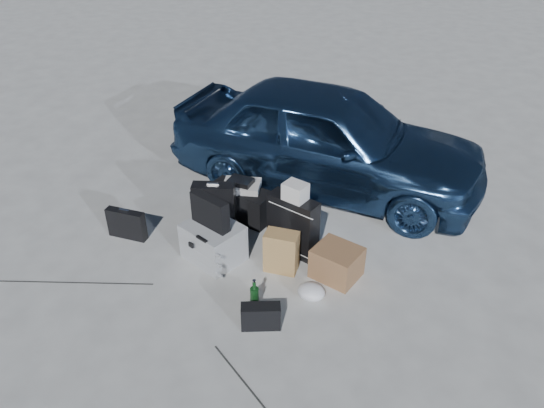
{
  "coord_description": "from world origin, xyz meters",
  "views": [
    {
      "loc": [
        1.76,
        -3.52,
        3.46
      ],
      "look_at": [
        0.18,
        0.85,
        0.46
      ],
      "focal_mm": 35.0,
      "sensor_mm": 36.0,
      "label": 1
    }
  ],
  "objects_px": {
    "car": "(327,138)",
    "duffel_bag": "(241,203)",
    "cardboard_box": "(337,263)",
    "suitcase_right": "(293,225)",
    "green_bottle": "(254,295)",
    "briefcase": "(127,224)",
    "pelican_case": "(213,242)",
    "suitcase_left": "(215,208)"
  },
  "relations": [
    {
      "from": "cardboard_box",
      "to": "green_bottle",
      "type": "height_order",
      "value": "cardboard_box"
    },
    {
      "from": "pelican_case",
      "to": "car",
      "type": "bearing_deg",
      "value": 92.56
    },
    {
      "from": "suitcase_left",
      "to": "pelican_case",
      "type": "bearing_deg",
      "value": -83.67
    },
    {
      "from": "suitcase_right",
      "to": "duffel_bag",
      "type": "relative_size",
      "value": 0.88
    },
    {
      "from": "suitcase_right",
      "to": "car",
      "type": "bearing_deg",
      "value": 109.47
    },
    {
      "from": "duffel_bag",
      "to": "pelican_case",
      "type": "bearing_deg",
      "value": -74.84
    },
    {
      "from": "pelican_case",
      "to": "suitcase_left",
      "type": "relative_size",
      "value": 0.93
    },
    {
      "from": "suitcase_left",
      "to": "duffel_bag",
      "type": "relative_size",
      "value": 0.81
    },
    {
      "from": "suitcase_right",
      "to": "duffel_bag",
      "type": "distance_m",
      "value": 0.87
    },
    {
      "from": "pelican_case",
      "to": "suitcase_left",
      "type": "height_order",
      "value": "suitcase_left"
    },
    {
      "from": "suitcase_left",
      "to": "duffel_bag",
      "type": "xyz_separation_m",
      "value": [
        0.15,
        0.36,
        -0.11
      ]
    },
    {
      "from": "suitcase_left",
      "to": "cardboard_box",
      "type": "height_order",
      "value": "suitcase_left"
    },
    {
      "from": "suitcase_right",
      "to": "pelican_case",
      "type": "bearing_deg",
      "value": -133.0
    },
    {
      "from": "suitcase_left",
      "to": "suitcase_right",
      "type": "relative_size",
      "value": 0.92
    },
    {
      "from": "briefcase",
      "to": "suitcase_right",
      "type": "height_order",
      "value": "suitcase_right"
    },
    {
      "from": "duffel_bag",
      "to": "cardboard_box",
      "type": "relative_size",
      "value": 1.7
    },
    {
      "from": "car",
      "to": "green_bottle",
      "type": "bearing_deg",
      "value": -175.77
    },
    {
      "from": "briefcase",
      "to": "cardboard_box",
      "type": "xyz_separation_m",
      "value": [
        2.3,
        0.14,
        -0.01
      ]
    },
    {
      "from": "car",
      "to": "green_bottle",
      "type": "distance_m",
      "value": 2.45
    },
    {
      "from": "pelican_case",
      "to": "suitcase_left",
      "type": "bearing_deg",
      "value": 135.64
    },
    {
      "from": "car",
      "to": "cardboard_box",
      "type": "distance_m",
      "value": 1.86
    },
    {
      "from": "duffel_bag",
      "to": "green_bottle",
      "type": "relative_size",
      "value": 2.3
    },
    {
      "from": "pelican_case",
      "to": "duffel_bag",
      "type": "distance_m",
      "value": 0.81
    },
    {
      "from": "pelican_case",
      "to": "suitcase_right",
      "type": "distance_m",
      "value": 0.83
    },
    {
      "from": "pelican_case",
      "to": "briefcase",
      "type": "bearing_deg",
      "value": -158.22
    },
    {
      "from": "cardboard_box",
      "to": "pelican_case",
      "type": "bearing_deg",
      "value": -172.99
    },
    {
      "from": "suitcase_right",
      "to": "cardboard_box",
      "type": "relative_size",
      "value": 1.5
    },
    {
      "from": "car",
      "to": "duffel_bag",
      "type": "height_order",
      "value": "car"
    },
    {
      "from": "duffel_bag",
      "to": "green_bottle",
      "type": "xyz_separation_m",
      "value": [
        0.7,
        -1.35,
        -0.02
      ]
    },
    {
      "from": "green_bottle",
      "to": "briefcase",
      "type": "bearing_deg",
      "value": 161.82
    },
    {
      "from": "duffel_bag",
      "to": "green_bottle",
      "type": "distance_m",
      "value": 1.52
    },
    {
      "from": "duffel_bag",
      "to": "cardboard_box",
      "type": "height_order",
      "value": "duffel_bag"
    },
    {
      "from": "suitcase_left",
      "to": "suitcase_right",
      "type": "bearing_deg",
      "value": -19.58
    },
    {
      "from": "pelican_case",
      "to": "green_bottle",
      "type": "relative_size",
      "value": 1.74
    },
    {
      "from": "pelican_case",
      "to": "suitcase_right",
      "type": "xyz_separation_m",
      "value": [
        0.72,
        0.4,
        0.12
      ]
    },
    {
      "from": "car",
      "to": "duffel_bag",
      "type": "bearing_deg",
      "value": 150.32
    },
    {
      "from": "suitcase_left",
      "to": "duffel_bag",
      "type": "height_order",
      "value": "suitcase_left"
    },
    {
      "from": "car",
      "to": "duffel_bag",
      "type": "xyz_separation_m",
      "value": [
        -0.71,
        -1.05,
        -0.46
      ]
    },
    {
      "from": "car",
      "to": "green_bottle",
      "type": "height_order",
      "value": "car"
    },
    {
      "from": "car",
      "to": "duffel_bag",
      "type": "relative_size",
      "value": 5.19
    },
    {
      "from": "car",
      "to": "suitcase_right",
      "type": "xyz_separation_m",
      "value": [
        0.04,
        -1.45,
        -0.33
      ]
    },
    {
      "from": "briefcase",
      "to": "duffel_bag",
      "type": "distance_m",
      "value": 1.28
    }
  ]
}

